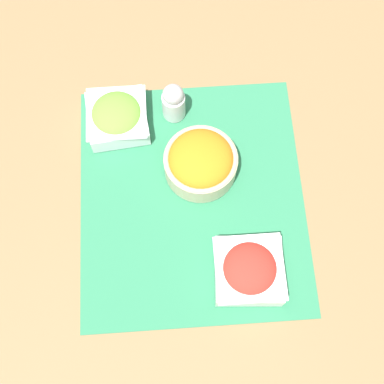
% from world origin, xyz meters
% --- Properties ---
extents(ground_plane, '(3.00, 3.00, 0.00)m').
position_xyz_m(ground_plane, '(0.00, 0.00, 0.00)').
color(ground_plane, olive).
extents(placemat, '(0.47, 0.42, 0.00)m').
position_xyz_m(placemat, '(0.00, 0.00, 0.00)').
color(placemat, '#2D7A51').
rests_on(placemat, ground_plane).
extents(carrot_bowl, '(0.14, 0.14, 0.08)m').
position_xyz_m(carrot_bowl, '(0.06, -0.02, 0.04)').
color(carrot_bowl, '#C6B28E').
rests_on(carrot_bowl, placemat).
extents(tomato_bowl, '(0.12, 0.12, 0.06)m').
position_xyz_m(tomato_bowl, '(-0.15, -0.09, 0.04)').
color(tomato_bowl, white).
rests_on(tomato_bowl, placemat).
extents(lettuce_bowl, '(0.12, 0.12, 0.06)m').
position_xyz_m(lettuce_bowl, '(0.17, 0.13, 0.03)').
color(lettuce_bowl, white).
rests_on(lettuce_bowl, placemat).
extents(pepper_shaker, '(0.04, 0.04, 0.09)m').
position_xyz_m(pepper_shaker, '(0.18, 0.02, 0.05)').
color(pepper_shaker, silver).
rests_on(pepper_shaker, placemat).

